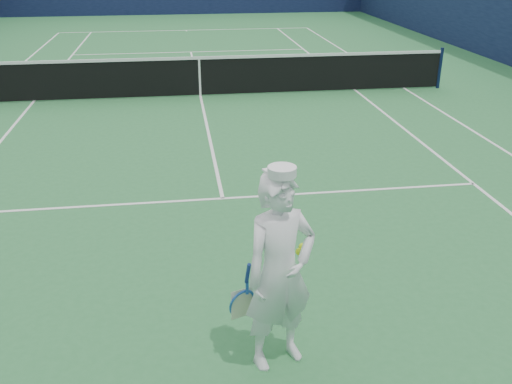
% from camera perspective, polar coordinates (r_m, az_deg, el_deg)
% --- Properties ---
extents(ground, '(80.00, 80.00, 0.00)m').
position_cam_1_polar(ground, '(14.85, -5.57, 9.51)').
color(ground, '#2A703A').
rests_on(ground, ground).
extents(court_markings, '(11.03, 23.83, 0.01)m').
position_cam_1_polar(court_markings, '(14.85, -5.58, 9.52)').
color(court_markings, white).
rests_on(court_markings, ground).
extents(windscreen_fence, '(20.12, 36.12, 4.00)m').
position_cam_1_polar(windscreen_fence, '(14.49, -5.90, 17.19)').
color(windscreen_fence, '#0F1739').
rests_on(windscreen_fence, ground).
extents(tennis_net, '(12.88, 0.09, 1.07)m').
position_cam_1_polar(tennis_net, '(14.72, -5.66, 11.60)').
color(tennis_net, '#141E4C').
rests_on(tennis_net, ground).
extents(tennis_player, '(0.89, 0.66, 1.96)m').
position_cam_1_polar(tennis_player, '(5.09, 2.40, -8.02)').
color(tennis_player, white).
rests_on(tennis_player, ground).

